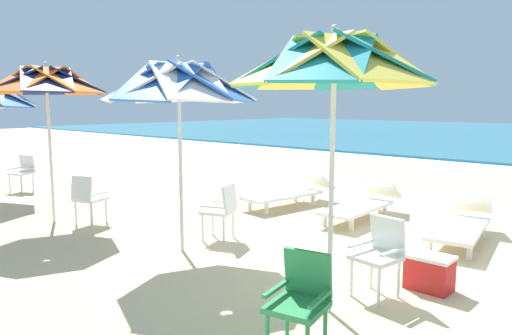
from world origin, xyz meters
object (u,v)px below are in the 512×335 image
Objects in this scene: plastic_chair_1 at (380,251)px; sun_lounger_2 at (362,204)px; plastic_chair_3 at (88,197)px; beach_umbrella_0 at (334,66)px; sun_lounger_3 at (289,192)px; plastic_chair_2 at (222,208)px; beach_umbrella_1 at (179,85)px; beach_umbrella_2 at (46,83)px; plastic_chair_0 at (301,297)px; sun_lounger_1 at (461,224)px; cooler_box at (429,272)px; plastic_chair_5 at (23,171)px.

sun_lounger_2 is (-1.91, 2.92, -0.22)m from plastic_chair_1.
sun_lounger_2 is at bearing 47.18° from plastic_chair_3.
beach_umbrella_0 reaches higher than sun_lounger_3.
plastic_chair_2 is (-2.64, 1.02, -1.93)m from beach_umbrella_0.
beach_umbrella_2 is (-2.98, -0.49, 0.10)m from beach_umbrella_1.
plastic_chair_0 reaches higher than sun_lounger_1.
plastic_chair_1 is (0.17, 0.70, -1.93)m from beach_umbrella_0.
beach_umbrella_0 is 1.27× the size of sun_lounger_1.
cooler_box is at bearing 84.07° from plastic_chair_0.
sun_lounger_1 is (2.76, 3.13, -2.04)m from beach_umbrella_1.
beach_umbrella_1 is 1.23× the size of sun_lounger_3.
sun_lounger_2 is (-2.02, 4.48, -0.22)m from plastic_chair_0.
plastic_chair_0 is 0.39× the size of sun_lounger_1.
beach_umbrella_1 is 3.15× the size of plastic_chair_3.
plastic_chair_3 is 0.39× the size of sun_lounger_1.
plastic_chair_3 is at bearing -173.25° from plastic_chair_1.
beach_umbrella_2 reaches higher than sun_lounger_2.
sun_lounger_3 is at bearing 59.98° from beach_umbrella_2.
plastic_chair_3 is (0.63, 0.32, -1.93)m from beach_umbrella_2.
sun_lounger_2 is (0.93, 3.36, -2.04)m from beach_umbrella_1.
beach_umbrella_0 is 1.01× the size of beach_umbrella_2.
plastic_chair_0 is 0.31× the size of beach_umbrella_2.
beach_umbrella_0 is 5.37m from plastic_chair_3.
plastic_chair_1 is 6.20m from beach_umbrella_2.
sun_lounger_2 and sun_lounger_3 have the same top height.
beach_umbrella_1 reaches higher than plastic_chair_5.
plastic_chair_0 is 1.00× the size of plastic_chair_1.
plastic_chair_1 is 1.00× the size of plastic_chair_5.
plastic_chair_3 is (-5.01, 0.09, -1.93)m from beach_umbrella_0.
plastic_chair_3 is 0.39× the size of sun_lounger_3.
plastic_chair_0 and plastic_chair_1 have the same top height.
sun_lounger_1 is 4.44× the size of cooler_box.
beach_umbrella_0 is 4.01m from sun_lounger_1.
beach_umbrella_0 is 2.13m from plastic_chair_0.
cooler_box is at bearing 67.90° from beach_umbrella_0.
plastic_chair_5 is 7.99m from sun_lounger_2.
beach_umbrella_2 is 5.57× the size of cooler_box.
beach_umbrella_0 reaches higher than sun_lounger_2.
plastic_chair_5 is 1.73× the size of cooler_box.
sun_lounger_3 is (-3.58, 2.93, -0.22)m from plastic_chair_1.
plastic_chair_1 is 4.63m from sun_lounger_3.
plastic_chair_5 is at bearing 166.04° from beach_umbrella_2.
cooler_box is (0.22, 2.10, -0.30)m from plastic_chair_0.
plastic_chair_2 is (-2.81, 0.32, 0.00)m from plastic_chair_1.
sun_lounger_2 is 1.67m from sun_lounger_3.
cooler_box is at bearing 13.41° from beach_umbrella_2.
beach_umbrella_1 is 6.75m from plastic_chair_5.
cooler_box is at bearing 3.53° from plastic_chair_5.
sun_lounger_1 is at bearing 16.52° from plastic_chair_5.
beach_umbrella_2 reaches higher than plastic_chair_1.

